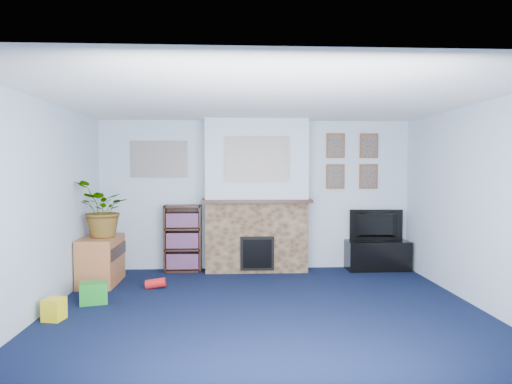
{
  "coord_description": "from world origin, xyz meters",
  "views": [
    {
      "loc": [
        -0.38,
        -5.13,
        1.64
      ],
      "look_at": [
        -0.07,
        0.79,
        1.33
      ],
      "focal_mm": 32.0,
      "sensor_mm": 36.0,
      "label": 1
    }
  ],
  "objects": [
    {
      "name": "portrait_tr",
      "position": [
        1.85,
        2.23,
        2.0
      ],
      "size": [
        0.3,
        0.03,
        0.4
      ],
      "primitive_type": "cube",
      "color": "brown",
      "rests_on": "wall_back"
    },
    {
      "name": "collage_main",
      "position": [
        0.0,
        1.84,
        1.78
      ],
      "size": [
        1.0,
        0.03,
        0.68
      ],
      "primitive_type": "cube",
      "color": "gray",
      "rests_on": "chimney_breast"
    },
    {
      "name": "wall_right",
      "position": [
        2.5,
        0.0,
        1.2
      ],
      "size": [
        0.04,
        4.5,
        2.4
      ],
      "primitive_type": "cube",
      "color": "#AEC0D3",
      "rests_on": "ground"
    },
    {
      "name": "mantel_teddy",
      "position": [
        -0.5,
        2.0,
        1.22
      ],
      "size": [
        0.12,
        0.12,
        0.12
      ],
      "primitive_type": "sphere",
      "color": "gray",
      "rests_on": "chimney_breast"
    },
    {
      "name": "wall_left",
      "position": [
        -2.5,
        0.0,
        1.2
      ],
      "size": [
        0.04,
        4.5,
        2.4
      ],
      "primitive_type": "cube",
      "color": "#AEC0D3",
      "rests_on": "ground"
    },
    {
      "name": "tv_stand",
      "position": [
        1.95,
        2.03,
        0.23
      ],
      "size": [
        0.99,
        0.42,
        0.47
      ],
      "primitive_type": "cube",
      "color": "black",
      "rests_on": "ground"
    },
    {
      "name": "chimney_breast",
      "position": [
        0.0,
        2.05,
        1.18
      ],
      "size": [
        1.72,
        0.5,
        2.4
      ],
      "color": "brown",
      "rests_on": "ground"
    },
    {
      "name": "mantel_clock",
      "position": [
        0.01,
        2.0,
        1.22
      ],
      "size": [
        0.1,
        0.06,
        0.14
      ],
      "primitive_type": "cube",
      "color": "gold",
      "rests_on": "chimney_breast"
    },
    {
      "name": "portrait_br",
      "position": [
        1.85,
        2.23,
        1.5
      ],
      "size": [
        0.3,
        0.03,
        0.4
      ],
      "primitive_type": "cube",
      "color": "brown",
      "rests_on": "wall_back"
    },
    {
      "name": "sideboard",
      "position": [
        -2.24,
        1.36,
        0.35
      ],
      "size": [
        0.47,
        0.85,
        0.66
      ],
      "primitive_type": "cube",
      "color": "#A35F34",
      "rests_on": "ground"
    },
    {
      "name": "portrait_bl",
      "position": [
        1.3,
        2.23,
        1.5
      ],
      "size": [
        0.3,
        0.03,
        0.4
      ],
      "primitive_type": "cube",
      "color": "brown",
      "rests_on": "wall_back"
    },
    {
      "name": "wall_back",
      "position": [
        0.0,
        2.25,
        1.2
      ],
      "size": [
        5.0,
        0.04,
        2.4
      ],
      "primitive_type": "cube",
      "color": "#AEC0D3",
      "rests_on": "ground"
    },
    {
      "name": "collage_left",
      "position": [
        -1.55,
        2.23,
        1.78
      ],
      "size": [
        0.9,
        0.03,
        0.58
      ],
      "primitive_type": "cube",
      "color": "gray",
      "rests_on": "wall_back"
    },
    {
      "name": "portrait_tl",
      "position": [
        1.3,
        2.23,
        2.0
      ],
      "size": [
        0.3,
        0.03,
        0.4
      ],
      "primitive_type": "cube",
      "color": "brown",
      "rests_on": "wall_back"
    },
    {
      "name": "ceiling",
      "position": [
        0.0,
        0.0,
        2.4
      ],
      "size": [
        5.0,
        4.5,
        0.01
      ],
      "primitive_type": "cube",
      "color": "white",
      "rests_on": "wall_back"
    },
    {
      "name": "bookshelf",
      "position": [
        -1.17,
        2.11,
        0.5
      ],
      "size": [
        0.58,
        0.28,
        1.05
      ],
      "color": "black",
      "rests_on": "ground"
    },
    {
      "name": "toy_block",
      "position": [
        -2.3,
        -0.2,
        0.11
      ],
      "size": [
        0.23,
        0.23,
        0.24
      ],
      "primitive_type": "cube",
      "rotation": [
        0.0,
        0.0,
        -0.21
      ],
      "color": "yellow",
      "rests_on": "ground"
    },
    {
      "name": "wall_front",
      "position": [
        0.0,
        -2.25,
        1.2
      ],
      "size": [
        5.0,
        0.04,
        2.4
      ],
      "primitive_type": "cube",
      "color": "#AEC0D3",
      "rests_on": "ground"
    },
    {
      "name": "floor",
      "position": [
        0.0,
        0.0,
        0.0
      ],
      "size": [
        5.0,
        4.5,
        0.01
      ],
      "primitive_type": "cube",
      "color": "black",
      "rests_on": "ground"
    },
    {
      "name": "toy_ball",
      "position": [
        -2.1,
        0.71,
        0.09
      ],
      "size": [
        0.2,
        0.2,
        0.2
      ],
      "primitive_type": "sphere",
      "color": "purple",
      "rests_on": "ground"
    },
    {
      "name": "mantel_candle",
      "position": [
        0.23,
        2.0,
        1.23
      ],
      "size": [
        0.05,
        0.05,
        0.16
      ],
      "primitive_type": "cylinder",
      "color": "#B2BFC6",
      "rests_on": "chimney_breast"
    },
    {
      "name": "green_crate",
      "position": [
        -2.06,
        0.41,
        0.14
      ],
      "size": [
        0.37,
        0.33,
        0.25
      ],
      "primitive_type": "cube",
      "rotation": [
        0.0,
        0.0,
        0.27
      ],
      "color": "#198C26",
      "rests_on": "ground"
    },
    {
      "name": "potted_plant",
      "position": [
        -2.19,
        1.31,
        1.06
      ],
      "size": [
        0.67,
        0.76,
        0.8
      ],
      "primitive_type": "imported",
      "rotation": [
        0.0,
        0.0,
        4.65
      ],
      "color": "#26661E",
      "rests_on": "sideboard"
    },
    {
      "name": "mantel_can",
      "position": [
        0.65,
        2.0,
        1.21
      ],
      "size": [
        0.06,
        0.06,
        0.11
      ],
      "primitive_type": "cylinder",
      "color": "yellow",
      "rests_on": "chimney_breast"
    },
    {
      "name": "toy_tube",
      "position": [
        -1.43,
        1.05,
        0.07
      ],
      "size": [
        0.28,
        0.13,
        0.16
      ],
      "primitive_type": "cylinder",
      "rotation": [
        0.0,
        1.43,
        0.0
      ],
      "color": "red",
      "rests_on": "ground"
    },
    {
      "name": "television",
      "position": [
        1.95,
        2.05,
        0.72
      ],
      "size": [
        0.86,
        0.16,
        0.49
      ],
      "primitive_type": "imported",
      "rotation": [
        0.0,
        0.0,
        3.08
      ],
      "color": "black",
      "rests_on": "tv_stand"
    }
  ]
}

